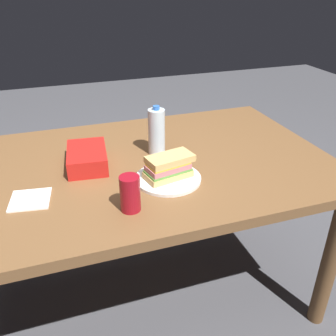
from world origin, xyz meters
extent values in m
plane|color=#4C4C51|center=(0.00, 0.00, 0.00)|extent=(8.00, 8.00, 0.00)
cube|color=brown|center=(0.00, 0.00, 0.71)|extent=(1.59, 0.96, 0.04)
cylinder|color=brown|center=(0.72, -0.40, 0.34)|extent=(0.07, 0.07, 0.69)
cylinder|color=brown|center=(0.72, 0.40, 0.34)|extent=(0.07, 0.07, 0.69)
cylinder|color=white|center=(0.08, -0.17, 0.73)|extent=(0.25, 0.25, 0.01)
cube|color=#DBB26B|center=(0.08, -0.17, 0.75)|extent=(0.19, 0.12, 0.02)
cube|color=#599E3F|center=(0.08, -0.17, 0.77)|extent=(0.18, 0.12, 0.01)
cube|color=#C6727A|center=(0.08, -0.17, 0.78)|extent=(0.17, 0.11, 0.02)
cube|color=yellow|center=(0.08, -0.17, 0.80)|extent=(0.16, 0.11, 0.01)
cube|color=#DBB26B|center=(0.09, -0.16, 0.81)|extent=(0.19, 0.12, 0.02)
cylinder|color=maroon|center=(-0.10, -0.31, 0.79)|extent=(0.07, 0.07, 0.12)
cube|color=red|center=(-0.19, 0.04, 0.76)|extent=(0.17, 0.24, 0.07)
cylinder|color=silver|center=(0.11, 0.07, 0.83)|extent=(0.07, 0.07, 0.19)
cylinder|color=blue|center=(0.11, 0.07, 0.93)|extent=(0.03, 0.03, 0.02)
cube|color=white|center=(-0.41, -0.15, 0.73)|extent=(0.15, 0.15, 0.01)
camera|label=1|loc=(-0.30, -1.28, 1.41)|focal=39.09mm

